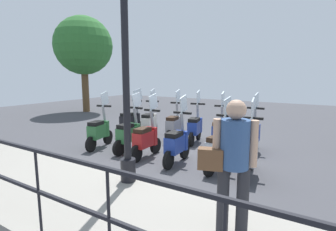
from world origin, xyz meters
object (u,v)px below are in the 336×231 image
pedestrian_with_bag (232,158)px  scooter_far_2 (195,127)px  scooter_far_5 (131,121)px  scooter_far_4 (149,122)px  scooter_near_1 (219,148)px  scooter_near_4 (129,134)px  tree_large (83,46)px  scooter_near_0 (249,153)px  scooter_far_3 (174,125)px  scooter_near_2 (177,143)px  scooter_near_5 (99,131)px  scooter_near_3 (146,138)px  scooter_far_1 (220,131)px  scooter_far_0 (252,134)px  lamp_post_near (126,77)px

pedestrian_with_bag → scooter_far_2: pedestrian_with_bag is taller
scooter_far_5 → scooter_far_4: bearing=-68.4°
scooter_near_1 → scooter_near_4: size_ratio=1.00×
tree_large → scooter_near_4: size_ratio=3.24×
scooter_near_0 → scooter_far_3: size_ratio=1.00×
scooter_near_1 → scooter_near_2: (-0.10, 0.96, 0.00)m
scooter_near_5 → scooter_near_3: bearing=-104.1°
tree_large → scooter_near_5: tree_large is taller
scooter_far_3 → scooter_far_1: bearing=-101.5°
scooter_near_0 → scooter_far_1: (1.63, 1.22, 0.00)m
scooter_near_4 → scooter_near_5: size_ratio=1.00×
scooter_near_3 → scooter_far_0: same height
scooter_far_2 → scooter_far_5: (-0.21, 2.26, 0.00)m
scooter_near_1 → scooter_near_5: same height
scooter_near_0 → scooter_near_1: 0.61m
scooter_far_2 → scooter_far_5: 2.27m
scooter_near_4 → tree_large: bearing=56.0°
scooter_near_2 → pedestrian_with_bag: bearing=-141.6°
pedestrian_with_bag → scooter_far_3: bearing=19.3°
tree_large → scooter_far_0: (-2.95, -9.56, -2.98)m
scooter_near_3 → scooter_far_0: bearing=-51.2°
scooter_near_1 → scooter_far_0: size_ratio=1.00×
scooter_near_5 → scooter_far_1: size_ratio=1.00×
scooter_near_1 → scooter_far_3: 2.68m
pedestrian_with_bag → scooter_near_5: (2.19, 4.42, -0.60)m
pedestrian_with_bag → scooter_far_5: 6.07m
scooter_near_0 → scooter_far_0: (1.64, 0.36, 0.00)m
scooter_near_4 → scooter_far_1: (1.59, -1.86, 0.00)m
scooter_near_5 → scooter_far_1: 3.30m
tree_large → scooter_near_1: 10.80m
pedestrian_with_bag → tree_large: (6.87, 10.31, 2.38)m
scooter_near_3 → scooter_far_1: 2.12m
scooter_far_5 → scooter_near_5: bearing=-161.0°
scooter_far_2 → scooter_far_3: (-0.09, 0.67, 0.00)m
lamp_post_near → tree_large: tree_large is taller
scooter_near_0 → scooter_near_5: (-0.09, 4.03, 0.00)m
scooter_near_2 → scooter_near_3: bearing=87.7°
scooter_near_0 → scooter_near_3: bearing=84.4°
scooter_near_0 → scooter_near_2: size_ratio=1.00×
scooter_near_1 → scooter_far_4: same height
scooter_near_0 → tree_large: bearing=56.9°
scooter_far_1 → scooter_near_2: bearing=159.5°
scooter_near_3 → scooter_far_1: (1.75, -1.20, 0.00)m
lamp_post_near → scooter_far_2: lamp_post_near is taller
lamp_post_near → scooter_near_3: (1.58, 0.78, -1.47)m
tree_large → scooter_far_1: tree_large is taller
pedestrian_with_bag → scooter_far_4: size_ratio=1.03×
scooter_near_0 → pedestrian_with_bag: bearing=-178.7°
scooter_near_3 → lamp_post_near: bearing=-155.5°
scooter_near_3 → scooter_near_2: bearing=-90.5°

